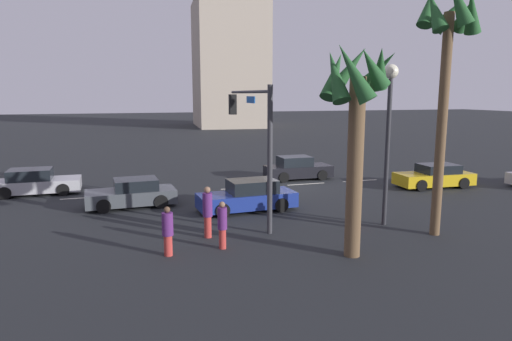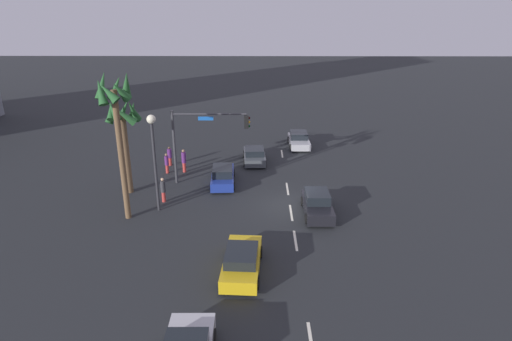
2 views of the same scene
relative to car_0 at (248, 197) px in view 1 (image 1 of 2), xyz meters
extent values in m
plane|color=#232628|center=(-3.95, -4.85, -0.64)|extent=(220.00, 220.00, 0.00)
cube|color=silver|center=(-16.25, -4.85, -0.64)|extent=(1.90, 0.14, 0.01)
cube|color=silver|center=(-8.53, -4.85, -0.64)|extent=(2.29, 0.14, 0.01)
cube|color=silver|center=(-4.95, -4.85, -0.64)|extent=(2.33, 0.14, 0.01)
cube|color=silver|center=(-0.96, -4.85, -0.64)|extent=(2.31, 0.14, 0.01)
cube|color=silver|center=(7.36, -4.85, -0.64)|extent=(2.26, 0.14, 0.01)
cube|color=navy|center=(0.07, 0.00, -0.15)|extent=(4.52, 1.91, 0.66)
cube|color=black|center=(-0.20, -0.01, 0.47)|extent=(2.21, 1.58, 0.58)
cylinder|color=black|center=(1.39, 0.86, -0.32)|extent=(0.65, 0.26, 0.64)
cylinder|color=black|center=(1.48, -0.70, -0.32)|extent=(0.65, 0.26, 0.64)
cylinder|color=black|center=(-1.35, 0.70, -0.32)|extent=(0.65, 0.26, 0.64)
cylinder|color=black|center=(-1.26, -0.85, -0.32)|extent=(0.65, 0.26, 0.64)
cube|color=gold|center=(-11.57, -1.94, -0.15)|extent=(4.42, 1.97, 0.66)
cube|color=black|center=(-11.83, -1.93, 0.42)|extent=(2.16, 1.64, 0.49)
cylinder|color=black|center=(-10.18, -1.19, -0.32)|extent=(0.65, 0.25, 0.64)
cylinder|color=black|center=(-10.27, -2.83, -0.32)|extent=(0.65, 0.25, 0.64)
cylinder|color=black|center=(-12.87, -1.05, -0.32)|extent=(0.65, 0.25, 0.64)
cylinder|color=black|center=(-12.96, -2.69, -0.32)|extent=(0.65, 0.25, 0.64)
cube|color=#B7B7BC|center=(9.79, -6.59, -0.17)|extent=(4.42, 1.91, 0.62)
cube|color=black|center=(10.06, -6.59, 0.43)|extent=(2.14, 1.65, 0.57)
cylinder|color=black|center=(8.44, -7.48, -0.32)|extent=(0.64, 0.23, 0.64)
cylinder|color=black|center=(8.42, -5.75, -0.32)|extent=(0.64, 0.23, 0.64)
cylinder|color=black|center=(11.17, -7.44, -0.32)|extent=(0.64, 0.23, 0.64)
cylinder|color=black|center=(11.14, -5.70, -0.32)|extent=(0.64, 0.23, 0.64)
cube|color=black|center=(-5.12, -6.50, -0.14)|extent=(4.10, 1.71, 0.69)
cube|color=black|center=(-4.87, -6.50, 0.50)|extent=(1.97, 1.49, 0.59)
cylinder|color=black|center=(-6.38, -7.30, -0.32)|extent=(0.64, 0.22, 0.64)
cylinder|color=black|center=(-6.39, -5.71, -0.32)|extent=(0.64, 0.22, 0.64)
cylinder|color=black|center=(-3.85, -7.29, -0.32)|extent=(0.64, 0.22, 0.64)
cylinder|color=black|center=(-3.86, -5.70, -0.32)|extent=(0.64, 0.22, 0.64)
cube|color=#474C51|center=(5.08, -2.33, -0.17)|extent=(4.17, 2.02, 0.64)
cube|color=black|center=(4.83, -2.34, 0.41)|extent=(2.04, 1.69, 0.52)
cylinder|color=black|center=(6.29, -1.41, -0.32)|extent=(0.65, 0.25, 0.64)
cylinder|color=black|center=(6.39, -3.10, -0.32)|extent=(0.65, 0.25, 0.64)
cylinder|color=black|center=(3.77, -1.55, -0.32)|extent=(0.65, 0.25, 0.64)
cylinder|color=black|center=(3.86, -3.24, -0.32)|extent=(0.65, 0.25, 0.64)
cylinder|color=#38383D|center=(0.17, 3.54, 2.15)|extent=(0.20, 0.20, 5.58)
cylinder|color=#38383D|center=(0.20, 0.86, 4.69)|extent=(0.18, 5.36, 0.12)
cube|color=black|center=(0.23, -1.82, 4.11)|extent=(0.32, 0.32, 0.95)
sphere|color=#360503|center=(0.23, -2.00, 4.41)|extent=(0.20, 0.20, 0.20)
sphere|color=orange|center=(0.23, -2.00, 4.11)|extent=(0.20, 0.20, 0.20)
sphere|color=black|center=(0.23, -2.00, 3.81)|extent=(0.20, 0.20, 0.20)
cube|color=#1959B2|center=(0.20, 1.13, 4.37)|extent=(0.05, 1.10, 0.28)
cylinder|color=#2D2D33|center=(-4.64, 3.81, 2.26)|extent=(0.18, 0.18, 5.82)
sphere|color=#F2EACC|center=(-4.64, 3.81, 5.45)|extent=(0.56, 0.56, 0.56)
cylinder|color=#BF3833|center=(2.51, 3.35, -0.24)|extent=(0.36, 0.36, 0.80)
cylinder|color=#59266B|center=(2.51, 3.35, 0.60)|extent=(0.48, 0.48, 0.88)
sphere|color=#8C664C|center=(2.51, 3.35, 1.16)|extent=(0.24, 0.24, 0.24)
cylinder|color=#BF3833|center=(-3.32, 3.77, -0.28)|extent=(0.36, 0.36, 0.73)
cylinder|color=#333338|center=(-3.32, 3.77, 0.49)|extent=(0.48, 0.48, 0.80)
sphere|color=tan|center=(-3.32, 3.77, 1.00)|extent=(0.22, 0.22, 0.22)
cylinder|color=#BF3833|center=(4.12, 4.85, -0.30)|extent=(0.33, 0.33, 0.69)
cylinder|color=#59266B|center=(4.12, 4.85, 0.43)|extent=(0.44, 0.44, 0.76)
sphere|color=brown|center=(4.12, 4.85, 0.91)|extent=(0.20, 0.20, 0.20)
cylinder|color=#BF3833|center=(2.26, 4.70, -0.30)|extent=(0.32, 0.32, 0.69)
cylinder|color=#59266B|center=(2.26, 4.70, 0.43)|extent=(0.43, 0.43, 0.76)
sphere|color=#8C664C|center=(2.26, 4.70, 0.91)|extent=(0.20, 0.20, 0.20)
cylinder|color=brown|center=(-5.75, 5.50, 3.39)|extent=(0.36, 0.36, 8.06)
cone|color=#235628|center=(-5.04, 5.63, 7.40)|extent=(0.75, 1.19, 1.54)
cone|color=#235628|center=(-5.45, 6.24, 7.61)|extent=(1.27, 0.94, 1.69)
cone|color=#235628|center=(-6.18, 6.09, 7.35)|extent=(1.25, 1.12, 1.55)
cone|color=#235628|center=(-6.36, 5.58, 7.36)|extent=(0.72, 1.32, 1.28)
cone|color=#235628|center=(-6.12, 4.99, 7.40)|extent=(1.34, 1.19, 1.33)
cone|color=#235628|center=(-5.37, 4.85, 7.69)|extent=(1.26, 1.06, 1.59)
cylinder|color=brown|center=(-1.64, 6.61, 2.24)|extent=(0.52, 0.52, 5.77)
cone|color=#235628|center=(-0.82, 6.72, 5.12)|extent=(0.71, 1.29, 1.73)
cone|color=#235628|center=(-1.07, 7.34, 5.21)|extent=(1.44, 1.30, 1.88)
cone|color=#235628|center=(-1.74, 7.25, 5.35)|extent=(1.28, 0.74, 1.37)
cone|color=#235628|center=(-2.21, 6.91, 5.38)|extent=(1.01, 1.25, 1.39)
cone|color=#235628|center=(-2.46, 6.22, 5.25)|extent=(1.26, 1.81, 1.63)
cone|color=#235628|center=(-1.79, 5.73, 5.36)|extent=(1.60, 0.81, 1.76)
cone|color=#235628|center=(-1.16, 5.96, 5.18)|extent=(1.38, 1.22, 1.67)
cube|color=#B2A38E|center=(-12.46, -54.79, 9.59)|extent=(12.12, 16.44, 20.47)
camera|label=1|loc=(5.49, 19.15, 4.58)|focal=31.54mm
camera|label=2|loc=(-29.50, -2.82, 11.38)|focal=29.42mm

